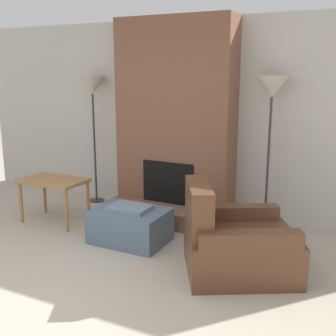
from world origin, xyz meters
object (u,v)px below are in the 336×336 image
Objects in this scene: ottoman at (130,225)px; armchair at (232,246)px; floor_lamp_right at (272,92)px; floor_lamp_left at (92,90)px; side_table at (54,185)px.

armchair reaches higher than ottoman.
ottoman is at bearing -139.83° from floor_lamp_right.
side_table is at bearing -87.01° from floor_lamp_left.
armchair is (1.29, -0.20, 0.07)m from ottoman.
side_table is at bearing 174.34° from ottoman.
side_table is 0.45× the size of floor_lamp_left.
side_table is at bearing 53.76° from armchair.
ottoman is 1.02× the size of side_table.
floor_lamp_right is (1.29, 1.09, 1.49)m from ottoman.
ottoman is 0.63× the size of armchair.
floor_lamp_right is (2.52, 0.97, 1.19)m from side_table.
floor_lamp_right is at bearing 0.00° from floor_lamp_left.
armchair is 1.91m from floor_lamp_right.
floor_lamp_left is at bearing 92.99° from side_table.
ottoman is 2.25m from floor_lamp_right.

